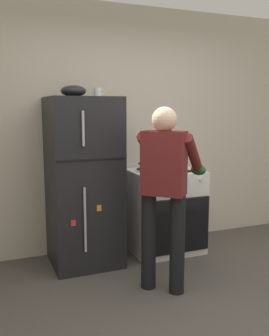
{
  "coord_description": "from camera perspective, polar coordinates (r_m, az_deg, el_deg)",
  "views": [
    {
      "loc": [
        -1.42,
        -2.13,
        1.59
      ],
      "look_at": [
        -0.02,
        1.32,
        1.0
      ],
      "focal_mm": 40.68,
      "sensor_mm": 36.0,
      "label": 1
    }
  ],
  "objects": [
    {
      "name": "refrigerator",
      "position": [
        3.89,
        -7.66,
        -2.08
      ],
      "size": [
        0.68,
        0.72,
        1.7
      ],
      "color": "black",
      "rests_on": "ground"
    },
    {
      "name": "coffee_mug",
      "position": [
        3.92,
        -5.49,
        11.21
      ],
      "size": [
        0.11,
        0.08,
        0.1
      ],
      "color": "silver",
      "rests_on": "refrigerator"
    },
    {
      "name": "mixing_bowl",
      "position": [
        3.8,
        -9.14,
        11.32
      ],
      "size": [
        0.25,
        0.25,
        0.11
      ],
      "primitive_type": "ellipsoid",
      "color": "black",
      "rests_on": "refrigerator"
    },
    {
      "name": "red_pot",
      "position": [
        4.07,
        2.82,
        0.26
      ],
      "size": [
        0.33,
        0.23,
        0.11
      ],
      "color": "#19479E",
      "rests_on": "stove_range"
    },
    {
      "name": "ground",
      "position": [
        3.01,
        10.64,
        -23.04
      ],
      "size": [
        8.0,
        8.0,
        0.0
      ],
      "primitive_type": "plane",
      "color": "#4C4742"
    },
    {
      "name": "kitchen_wall_back",
      "position": [
        4.32,
        -2.96,
        5.81
      ],
      "size": [
        6.0,
        0.1,
        2.7
      ],
      "primitive_type": "cube",
      "color": "beige",
      "rests_on": "ground"
    },
    {
      "name": "stove_range",
      "position": [
        4.28,
        4.5,
        -6.41
      ],
      "size": [
        0.76,
        0.67,
        0.92
      ],
      "color": "white",
      "rests_on": "ground"
    },
    {
      "name": "pepper_mill",
      "position": [
        4.49,
        6.8,
        1.32
      ],
      "size": [
        0.05,
        0.05,
        0.15
      ],
      "primitive_type": "cylinder",
      "color": "brown",
      "rests_on": "stove_range"
    },
    {
      "name": "person_cook",
      "position": [
        3.27,
        4.57,
        -2.11
      ],
      "size": [
        0.72,
        0.75,
        1.6
      ],
      "color": "black",
      "rests_on": "ground"
    }
  ]
}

